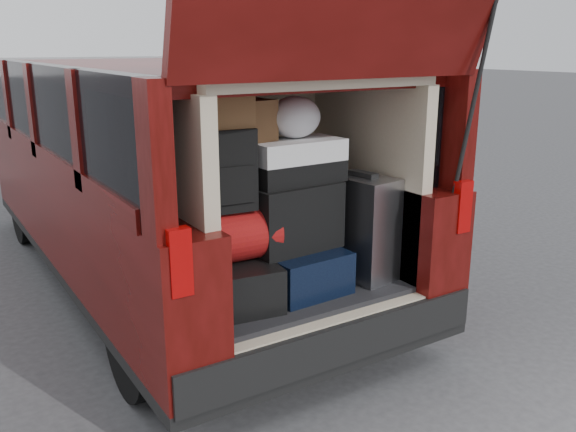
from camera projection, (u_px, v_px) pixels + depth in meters
name	position (u px, v px, depth m)	size (l,w,h in m)	color
ground	(303.00, 383.00, 3.56)	(80.00, 80.00, 0.00)	#353538
minivan	(174.00, 175.00, 4.83)	(1.90, 5.35, 2.77)	black
load_floor	(278.00, 322.00, 3.71)	(1.24, 1.05, 0.55)	black
black_hardshell	(227.00, 280.00, 3.32)	(0.44, 0.61, 0.24)	black
navy_hardshell	(295.00, 267.00, 3.51)	(0.45, 0.55, 0.24)	black
silver_roller	(361.00, 227.00, 3.63)	(0.26, 0.41, 0.62)	silver
red_duffel	(235.00, 235.00, 3.23)	(0.44, 0.29, 0.29)	#99130D
black_soft_case	(292.00, 216.00, 3.43)	(0.52, 0.31, 0.38)	black
backpack	(225.00, 170.00, 3.11)	(0.30, 0.18, 0.42)	black
twotone_duffel	(295.00, 161.00, 3.37)	(0.53, 0.28, 0.24)	white
grocery_sack_lower	(229.00, 108.00, 3.06)	(0.22, 0.18, 0.20)	brown
grocery_sack_upper	(252.00, 121.00, 3.26)	(0.22, 0.18, 0.22)	brown
plastic_bag_center	(295.00, 117.00, 3.37)	(0.29, 0.27, 0.23)	silver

